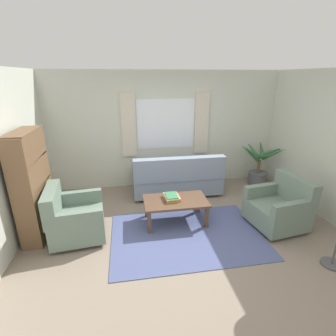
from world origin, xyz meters
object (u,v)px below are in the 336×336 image
Objects in this scene: armchair_left at (73,218)px; potted_plant at (259,167)px; coffee_table at (176,203)px; armchair_right at (280,207)px; bookshelf at (36,188)px; book_stack_on_table at (172,197)px; couch at (177,178)px.

armchair_left is 0.76× the size of potted_plant.
armchair_right is at bearing -12.96° from coffee_table.
coffee_table is (-1.74, 0.40, 0.03)m from armchair_right.
bookshelf is at bearing 59.08° from armchair_left.
armchair_left is 0.75m from bookshelf.
armchair_right is at bearing 83.07° from bookshelf.
bookshelf reaches higher than book_stack_on_table.
coffee_table is 2.27m from bookshelf.
book_stack_on_table is at bearing -151.00° from potted_plant.
armchair_left is 3.43m from armchair_right.
book_stack_on_table is (1.63, 0.21, 0.13)m from armchair_left.
coffee_table is 2.64m from potted_plant.
bookshelf is at bearing -105.30° from armchair_right.
couch is 1.57× the size of potted_plant.
book_stack_on_table is at bearing 144.94° from coffee_table.
bookshelf is (-4.51, -1.25, 0.36)m from potted_plant.
book_stack_on_table is at bearing 88.85° from bookshelf.
bookshelf is at bearing 22.66° from couch.
book_stack_on_table is 2.67m from potted_plant.
couch reaches higher than armchair_right.
armchair_left is 4.24m from potted_plant.
bookshelf reaches higher than potted_plant.
book_stack_on_table reaches higher than coffee_table.
couch reaches higher than armchair_left.
book_stack_on_table is 0.20× the size of bookshelf.
coffee_table is at bearing -35.06° from book_stack_on_table.
couch is 2.03m from potted_plant.
armchair_right is (3.43, -0.23, 0.00)m from armchair_left.
couch is 2.74m from bookshelf.
armchair_left is at bearing 33.62° from couch.
potted_plant is at bearing 105.48° from bookshelf.
potted_plant is at bearing 29.00° from book_stack_on_table.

